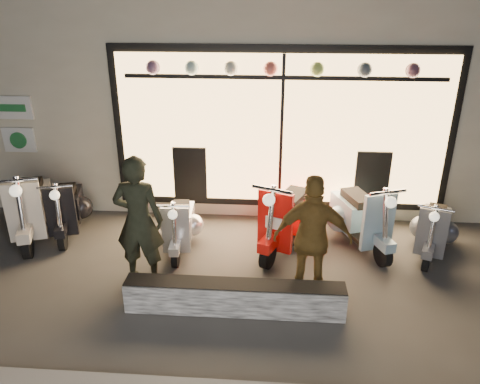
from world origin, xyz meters
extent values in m
plane|color=#383533|center=(0.00, 0.00, 0.00)|extent=(40.00, 40.00, 0.00)
cube|color=beige|center=(0.00, 5.00, 2.00)|extent=(10.00, 6.00, 4.00)
cube|color=black|center=(0.80, 1.98, 1.55)|extent=(5.45, 0.06, 2.65)
cube|color=#FFBF6B|center=(0.80, 1.94, 1.55)|extent=(5.20, 0.04, 2.40)
cube|color=black|center=(0.80, 1.90, 2.40)|extent=(4.90, 0.06, 0.06)
cube|color=white|center=(-3.60, 1.96, 1.85)|extent=(0.65, 0.04, 0.38)
cube|color=white|center=(-3.60, 1.96, 1.30)|extent=(0.55, 0.04, 0.42)
cube|color=black|center=(0.26, -0.65, 0.20)|extent=(2.65, 0.28, 0.40)
cylinder|color=black|center=(-0.66, 0.29, 0.15)|extent=(0.11, 0.30, 0.30)
cylinder|color=black|center=(-0.72, 1.16, 0.15)|extent=(0.12, 0.30, 0.30)
cube|color=silver|center=(-0.67, 0.47, 0.49)|extent=(0.40, 0.09, 0.71)
cube|color=silver|center=(-0.71, 1.07, 0.33)|extent=(0.41, 0.63, 0.40)
cube|color=black|center=(-0.71, 0.98, 0.57)|extent=(0.28, 0.50, 0.10)
sphere|color=#FFF2CC|center=(-0.66, 0.28, 0.83)|extent=(0.14, 0.14, 0.13)
cylinder|color=black|center=(0.64, 0.36, 0.19)|extent=(0.25, 0.39, 0.38)
cylinder|color=black|center=(1.08, 1.38, 0.19)|extent=(0.27, 0.40, 0.38)
cube|color=red|center=(0.73, 0.58, 0.62)|extent=(0.50, 0.27, 0.91)
cube|color=red|center=(1.04, 1.28, 0.42)|extent=(0.73, 0.90, 0.51)
cube|color=black|center=(0.99, 1.18, 0.73)|extent=(0.53, 0.69, 0.13)
sphere|color=#FFF2CC|center=(0.64, 0.35, 1.05)|extent=(0.22, 0.22, 0.17)
cylinder|color=black|center=(-2.45, 0.64, 0.16)|extent=(0.18, 0.34, 0.32)
cylinder|color=black|center=(-2.70, 1.55, 0.16)|extent=(0.19, 0.34, 0.32)
cube|color=black|center=(-2.50, 0.83, 0.53)|extent=(0.44, 0.18, 0.78)
cube|color=black|center=(-2.67, 1.46, 0.36)|extent=(0.56, 0.75, 0.44)
cube|color=black|center=(-2.65, 1.37, 0.63)|extent=(0.39, 0.58, 0.11)
sphere|color=#FFF2CC|center=(-2.45, 0.63, 0.90)|extent=(0.17, 0.17, 0.14)
cylinder|color=black|center=(-2.86, 0.38, 0.19)|extent=(0.23, 0.40, 0.38)
cylinder|color=black|center=(-3.22, 1.44, 0.19)|extent=(0.25, 0.41, 0.38)
cube|color=beige|center=(-2.94, 0.60, 0.63)|extent=(0.52, 0.24, 0.92)
cube|color=beige|center=(-3.19, 1.34, 0.43)|extent=(0.70, 0.90, 0.52)
cube|color=black|center=(-3.15, 1.23, 0.74)|extent=(0.50, 0.70, 0.14)
sphere|color=#FFF2CC|center=(-2.86, 0.36, 1.07)|extent=(0.21, 0.21, 0.17)
cylinder|color=black|center=(2.27, 0.53, 0.18)|extent=(0.22, 0.37, 0.36)
cylinder|color=black|center=(1.92, 1.52, 0.18)|extent=(0.24, 0.38, 0.36)
cube|color=#7D9EB2|center=(2.20, 0.74, 0.59)|extent=(0.48, 0.23, 0.86)
cube|color=#7D9EB2|center=(1.95, 1.42, 0.40)|extent=(0.66, 0.84, 0.48)
cube|color=black|center=(1.99, 1.32, 0.69)|extent=(0.48, 0.65, 0.13)
sphere|color=#FFF2CC|center=(2.27, 0.52, 1.00)|extent=(0.20, 0.20, 0.16)
cylinder|color=black|center=(2.85, 0.45, 0.15)|extent=(0.20, 0.31, 0.30)
cylinder|color=black|center=(3.19, 1.27, 0.15)|extent=(0.21, 0.32, 0.30)
cube|color=#585A5F|center=(2.92, 0.62, 0.50)|extent=(0.40, 0.21, 0.73)
cube|color=#585A5F|center=(3.15, 1.19, 0.34)|extent=(0.58, 0.71, 0.41)
cube|color=black|center=(3.12, 1.11, 0.58)|extent=(0.42, 0.55, 0.11)
sphere|color=#FFF2CC|center=(2.85, 0.44, 0.84)|extent=(0.17, 0.17, 0.13)
imported|color=black|center=(-1.03, -0.04, 0.88)|extent=(0.66, 0.44, 1.77)
imported|color=brown|center=(1.19, -0.24, 0.82)|extent=(0.98, 0.44, 1.64)
camera|label=1|loc=(0.67, -5.32, 3.62)|focal=35.00mm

